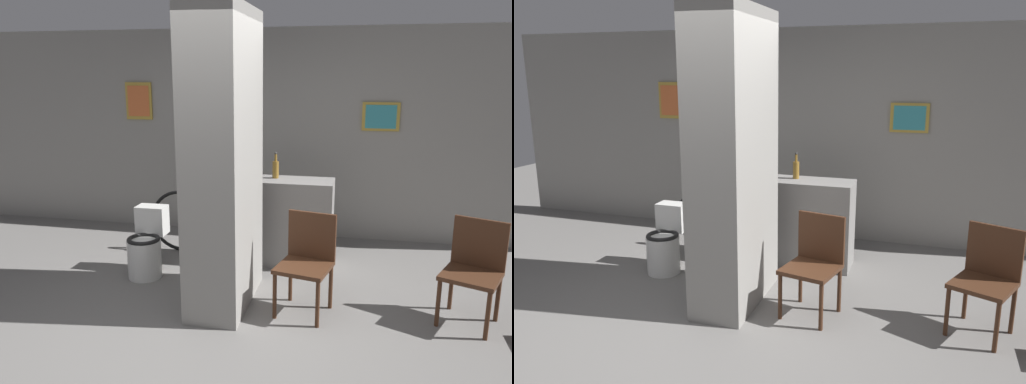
% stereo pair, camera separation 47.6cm
% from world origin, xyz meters
% --- Properties ---
extents(ground_plane, '(14.00, 14.00, 0.00)m').
position_xyz_m(ground_plane, '(0.00, 0.00, 0.00)').
color(ground_plane, slate).
extents(wall_back, '(8.00, 0.09, 2.60)m').
position_xyz_m(wall_back, '(-0.00, 2.63, 1.30)').
color(wall_back, gray).
rests_on(wall_back, ground_plane).
extents(pillar_center, '(0.50, 1.09, 2.60)m').
position_xyz_m(pillar_center, '(0.12, 0.54, 1.30)').
color(pillar_center, gray).
rests_on(pillar_center, ground_plane).
extents(counter_shelf, '(1.19, 0.44, 0.94)m').
position_xyz_m(counter_shelf, '(0.43, 1.60, 0.47)').
color(counter_shelf, gray).
rests_on(counter_shelf, ground_plane).
extents(toilet, '(0.35, 0.51, 0.70)m').
position_xyz_m(toilet, '(-0.84, 0.95, 0.31)').
color(toilet, white).
rests_on(toilet, ground_plane).
extents(chair_near_pillar, '(0.52, 0.52, 0.87)m').
position_xyz_m(chair_near_pillar, '(0.87, 0.51, 0.48)').
color(chair_near_pillar, '#422616').
rests_on(chair_near_pillar, ground_plane).
extents(chair_by_doorway, '(0.58, 0.58, 0.87)m').
position_xyz_m(chair_by_doorway, '(2.26, 0.60, 0.48)').
color(chair_by_doorway, '#422616').
rests_on(chair_by_doorway, ground_plane).
extents(bicycle, '(1.65, 0.42, 0.79)m').
position_xyz_m(bicycle, '(-0.28, 1.71, 0.38)').
color(bicycle, black).
rests_on(bicycle, ground_plane).
extents(bottle_tall, '(0.07, 0.07, 0.29)m').
position_xyz_m(bottle_tall, '(0.39, 1.66, 1.05)').
color(bottle_tall, olive).
rests_on(bottle_tall, counter_shelf).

